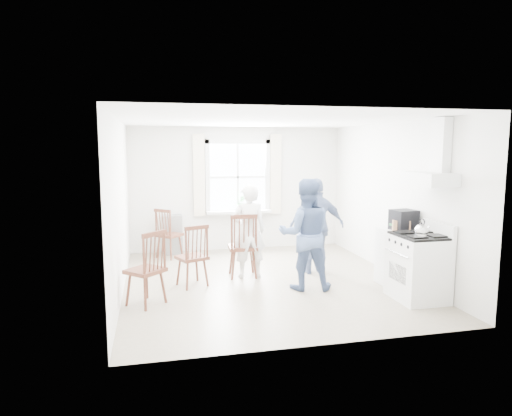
{
  "coord_description": "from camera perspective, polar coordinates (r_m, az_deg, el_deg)",
  "views": [
    {
      "loc": [
        -1.77,
        -7.03,
        2.18
      ],
      "look_at": [
        -0.12,
        0.2,
        1.19
      ],
      "focal_mm": 32.0,
      "sensor_mm": 36.0,
      "label": 1
    }
  ],
  "objects": [
    {
      "name": "room_shell",
      "position": [
        7.3,
        1.28,
        0.69
      ],
      "size": [
        4.62,
        5.12,
        2.64
      ],
      "color": "gray",
      "rests_on": "ground"
    },
    {
      "name": "window_assembly",
      "position": [
        9.66,
        -2.27,
        3.36
      ],
      "size": [
        1.88,
        0.24,
        1.7
      ],
      "color": "white",
      "rests_on": "room_shell"
    },
    {
      "name": "range_hood",
      "position": [
        6.86,
        21.29,
        4.76
      ],
      "size": [
        0.45,
        0.76,
        0.94
      ],
      "color": "silver",
      "rests_on": "room_shell"
    },
    {
      "name": "shelf_unit",
      "position": [
        9.53,
        -10.42,
        -3.27
      ],
      "size": [
        0.4,
        0.3,
        0.8
      ],
      "primitive_type": "cube",
      "color": "gray",
      "rests_on": "ground"
    },
    {
      "name": "gas_stove",
      "position": [
        6.98,
        19.62,
        -6.91
      ],
      "size": [
        0.68,
        0.76,
        1.12
      ],
      "color": "white",
      "rests_on": "ground"
    },
    {
      "name": "kettle",
      "position": [
        6.66,
        19.96,
        -2.71
      ],
      "size": [
        0.19,
        0.19,
        0.26
      ],
      "color": "silver",
      "rests_on": "gas_stove"
    },
    {
      "name": "low_cabinet",
      "position": [
        7.6,
        17.22,
        -5.89
      ],
      "size": [
        0.5,
        0.55,
        0.9
      ],
      "primitive_type": "cube",
      "color": "silver",
      "rests_on": "ground"
    },
    {
      "name": "stereo_stack",
      "position": [
        7.44,
        17.98,
        -1.43
      ],
      "size": [
        0.39,
        0.36,
        0.32
      ],
      "color": "black",
      "rests_on": "low_cabinet"
    },
    {
      "name": "cardboard_box",
      "position": [
        7.39,
        17.65,
        -2.06
      ],
      "size": [
        0.31,
        0.26,
        0.17
      ],
      "primitive_type": "cube",
      "rotation": [
        0.0,
        0.0,
        -0.35
      ],
      "color": "#996C4A",
      "rests_on": "low_cabinet"
    },
    {
      "name": "windsor_chair_a",
      "position": [
        7.16,
        -7.64,
        -5.12
      ],
      "size": [
        0.55,
        0.54,
        1.0
      ],
      "color": "#482217",
      "rests_on": "ground"
    },
    {
      "name": "windsor_chair_b",
      "position": [
        7.58,
        -1.58,
        -3.88
      ],
      "size": [
        0.5,
        0.49,
        1.1
      ],
      "color": "#482217",
      "rests_on": "ground"
    },
    {
      "name": "windsor_chair_c",
      "position": [
        6.43,
        -12.99,
        -6.37
      ],
      "size": [
        0.62,
        0.62,
        1.06
      ],
      "color": "#482217",
      "rests_on": "ground"
    },
    {
      "name": "person_left",
      "position": [
        7.62,
        -0.91,
        -2.92
      ],
      "size": [
        0.58,
        0.58,
        1.57
      ],
      "primitive_type": "imported",
      "rotation": [
        0.0,
        0.0,
        3.13
      ],
      "color": "white",
      "rests_on": "ground"
    },
    {
      "name": "person_mid",
      "position": [
        7.03,
        6.2,
        -3.29
      ],
      "size": [
        0.99,
        0.99,
        1.71
      ],
      "primitive_type": "imported",
      "rotation": [
        0.0,
        0.0,
        2.92
      ],
      "color": "#485C87",
      "rests_on": "ground"
    },
    {
      "name": "person_right",
      "position": [
        7.94,
        7.6,
        -2.26
      ],
      "size": [
        1.02,
        1.02,
        1.65
      ],
      "primitive_type": "imported",
      "rotation": [
        0.0,
        0.0,
        3.08
      ],
      "color": "navy",
      "rests_on": "ground"
    },
    {
      "name": "potted_plant",
      "position": [
        9.63,
        -1.89,
        0.65
      ],
      "size": [
        0.19,
        0.19,
        0.32
      ],
      "primitive_type": "imported",
      "rotation": [
        0.0,
        0.0,
        0.07
      ],
      "color": "#367B3E",
      "rests_on": "window_assembly"
    },
    {
      "name": "windsor_chair_d",
      "position": [
        9.09,
        -11.26,
        -2.48
      ],
      "size": [
        0.59,
        0.58,
        1.0
      ],
      "color": "#482217",
      "rests_on": "ground"
    }
  ]
}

